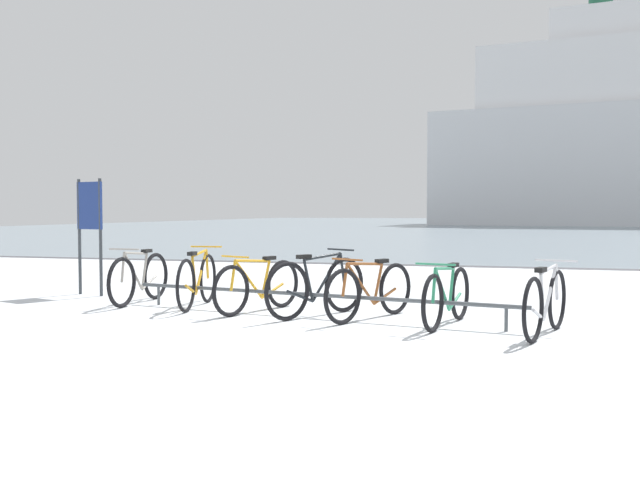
{
  "coord_description": "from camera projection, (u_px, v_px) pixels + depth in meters",
  "views": [
    {
      "loc": [
        2.41,
        -6.53,
        1.34
      ],
      "look_at": [
        -0.14,
        2.88,
        0.92
      ],
      "focal_mm": 37.71,
      "sensor_mm": 36.0,
      "label": 1
    }
  ],
  "objects": [
    {
      "name": "ground",
      "position": [
        473.0,
        227.0,
        58.96
      ],
      "size": [
        80.0,
        132.0,
        0.08
      ],
      "color": "silver"
    },
    {
      "name": "bike_rack",
      "position": [
        311.0,
        295.0,
        8.51
      ],
      "size": [
        5.31,
        1.04,
        0.31
      ],
      "color": "#4C5156",
      "rests_on": "ground"
    },
    {
      "name": "bicycle_0",
      "position": [
        139.0,
        278.0,
        9.72
      ],
      "size": [
        0.46,
        1.66,
        0.82
      ],
      "color": "black",
      "rests_on": "ground"
    },
    {
      "name": "bicycle_1",
      "position": [
        198.0,
        280.0,
        9.33
      ],
      "size": [
        0.46,
        1.68,
        0.84
      ],
      "color": "black",
      "rests_on": "ground"
    },
    {
      "name": "bicycle_2",
      "position": [
        258.0,
        286.0,
        8.89
      ],
      "size": [
        0.7,
        1.6,
        0.77
      ],
      "color": "black",
      "rests_on": "ground"
    },
    {
      "name": "bicycle_3",
      "position": [
        317.0,
        287.0,
        8.53
      ],
      "size": [
        0.92,
        1.54,
        0.84
      ],
      "color": "black",
      "rests_on": "ground"
    },
    {
      "name": "bicycle_4",
      "position": [
        370.0,
        291.0,
        8.29
      ],
      "size": [
        0.82,
        1.57,
        0.78
      ],
      "color": "black",
      "rests_on": "ground"
    },
    {
      "name": "bicycle_5",
      "position": [
        447.0,
        296.0,
        7.81
      ],
      "size": [
        0.55,
        1.61,
        0.76
      ],
      "color": "black",
      "rests_on": "ground"
    },
    {
      "name": "bicycle_6",
      "position": [
        546.0,
        302.0,
        7.19
      ],
      "size": [
        0.62,
        1.57,
        0.8
      ],
      "color": "black",
      "rests_on": "ground"
    },
    {
      "name": "info_sign",
      "position": [
        90.0,
        217.0,
        10.64
      ],
      "size": [
        0.54,
        0.19,
        1.85
      ],
      "color": "#33383D",
      "rests_on": "ground"
    }
  ]
}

